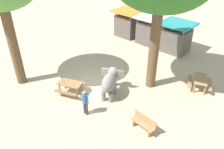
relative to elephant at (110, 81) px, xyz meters
name	(u,v)px	position (x,y,z in m)	size (l,w,h in m)	color
ground_plane	(95,86)	(-1.38, 0.00, -0.99)	(60.00, 60.00, 0.00)	#BAA88C
elephant	(110,81)	(0.00, 0.00, 0.00)	(1.86, 2.19, 1.56)	slate
person_handler	(85,101)	(0.21, -2.28, -0.05)	(0.51, 0.32, 1.62)	#3F3833
wooden_bench	(144,123)	(3.37, -1.10, -0.52)	(1.43, 0.52, 0.88)	#9E7A51
picnic_table_near	(200,81)	(3.94, 4.41, -0.41)	(1.96, 1.97, 0.78)	#9E7A51
picnic_table_far	(70,85)	(-1.98, -1.58, -0.41)	(1.94, 1.93, 0.78)	olive
market_stall_orange	(128,24)	(-5.18, 8.27, 0.14)	(2.50, 2.50, 2.52)	#59514C
market_stall_white	(150,31)	(-2.58, 8.27, 0.14)	(2.50, 2.50, 2.52)	#59514C
market_stall_teal	(176,39)	(0.02, 8.27, 0.14)	(2.50, 2.50, 2.52)	#59514C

